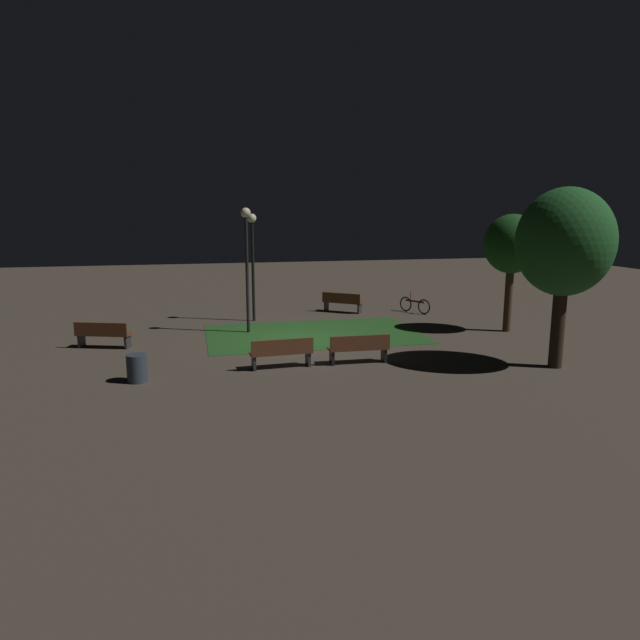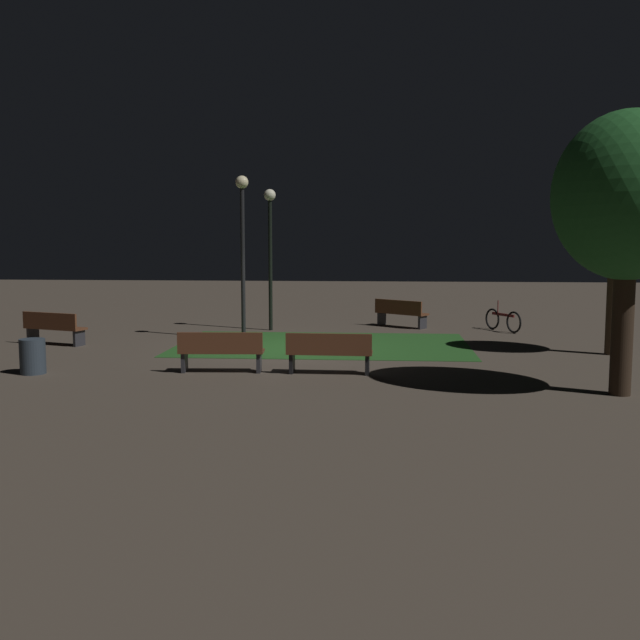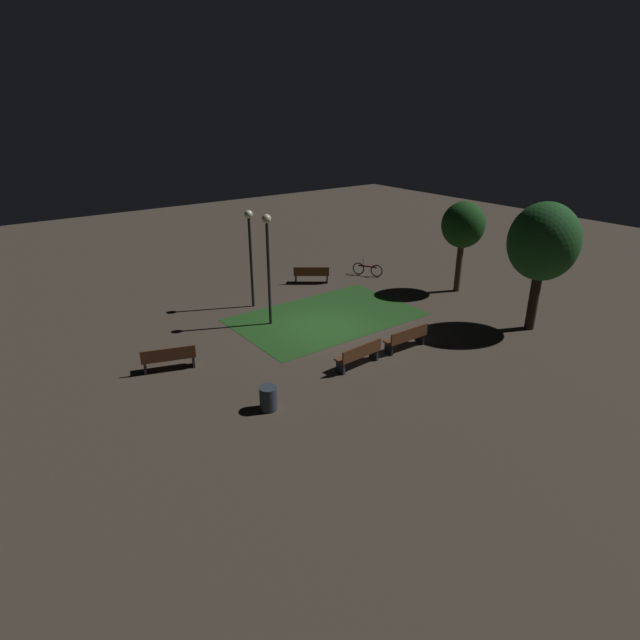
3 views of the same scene
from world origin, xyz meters
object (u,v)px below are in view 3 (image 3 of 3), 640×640
Objects in this scene: lamp_post_near_wall at (250,242)px; bicycle at (367,269)px; lamp_post_plaza_east at (268,251)px; trash_bin at (268,398)px; bench_path_side at (407,337)px; tree_back_left at (463,226)px; bench_by_lamp at (359,354)px; tree_back_right at (543,243)px; bench_corner at (169,357)px; bench_near_trees at (311,274)px.

bicycle is at bearing 2.46° from lamp_post_near_wall.
lamp_post_plaza_east is 6.15× the size of trash_bin.
bench_path_side is 0.42× the size of tree_back_left.
bench_path_side is 0.42× the size of lamp_post_near_wall.
trash_bin is at bearing -164.41° from tree_back_left.
bench_by_lamp is 8.49m from tree_back_right.
bench_by_lamp and bench_path_side have the same top height.
bench_path_side is 1.22× the size of bicycle.
bicycle is (12.51, 3.92, -0.14)m from bench_corner.
bench_corner is at bearing 108.99° from trash_bin.
bench_by_lamp is 2.31m from bench_path_side.
bench_by_lamp is 3.96m from trash_bin.
lamp_post_near_wall reaches higher than bench_near_trees.
bench_path_side is at bearing -101.62° from bench_near_trees.
lamp_post_near_wall reaches higher than bench_by_lamp.
bench_path_side is 7.92m from tree_back_left.
lamp_post_plaza_east is 3.07× the size of bicycle.
lamp_post_plaza_east is (-4.49, -3.31, 2.62)m from bench_near_trees.
tree_back_right is at bearing -16.62° from bench_path_side.
bench_by_lamp is 6.51m from bench_corner.
bicycle is (7.16, 0.31, -2.62)m from lamp_post_near_wall.
bench_near_trees is at bearing 47.98° from trash_bin.
lamp_post_near_wall is at bearing 155.44° from tree_back_left.
tree_back_right is (13.10, -5.32, 3.08)m from bench_corner.
bench_by_lamp is 1.23× the size of bicycle.
bench_near_trees is at bearing 133.73° from tree_back_left.
bench_path_side is at bearing -122.47° from bicycle.
bench_corner is at bearing -164.13° from lamp_post_plaza_east.
bench_corner is 0.41× the size of lamp_post_plaza_east.
bench_corner is at bearing 154.28° from bench_path_side.
trash_bin is at bearing -71.01° from bench_corner.
lamp_post_plaza_east is (4.91, 1.40, 2.62)m from bench_corner.
bench_near_trees is 1.16× the size of bicycle.
tree_back_left is at bearing -2.09° from bench_corner.
tree_back_left is (6.73, 3.17, 2.74)m from bench_path_side.
tree_back_right is 4.97m from tree_back_left.
tree_back_right is 9.80m from bicycle.
bench_by_lamp is 0.42× the size of lamp_post_near_wall.
tree_back_left is (5.00, -5.23, 2.74)m from bench_near_trees.
lamp_post_plaza_east reaches higher than bench_by_lamp.
lamp_post_near_wall is at bearing -164.85° from bench_near_trees.
bench_path_side is 8.51m from bench_corner.
tree_back_left reaches higher than bench_path_side.
bicycle reaches higher than trash_bin.
tree_back_left is 1.00× the size of lamp_post_near_wall.
lamp_post_plaza_east reaches higher than bench_corner.
bench_corner is 14.66m from tree_back_left.
tree_back_right is at bearing -5.75° from trash_bin.
lamp_post_plaza_east reaches higher than trash_bin.
lamp_post_near_wall reaches higher than trash_bin.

